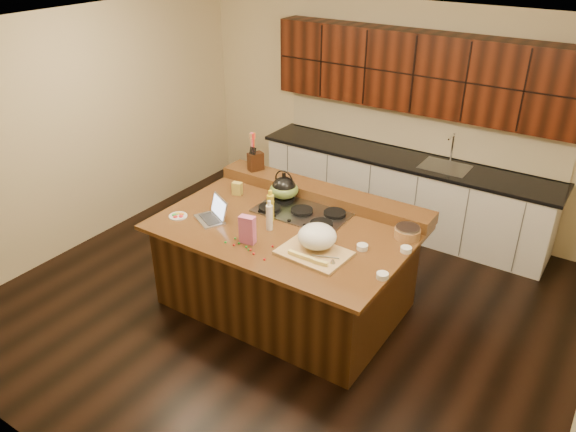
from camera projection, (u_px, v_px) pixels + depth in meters
The scene contains 31 objects.
room at pixel (285, 185), 5.15m from camera, with size 5.52×5.02×2.72m.
island at pixel (285, 266), 5.57m from camera, with size 2.40×1.60×0.92m.
back_ledge at pixel (322, 193), 5.84m from camera, with size 2.40×0.30×0.12m, color black.
cooktop at pixel (302, 212), 5.56m from camera, with size 0.92×0.52×0.05m.
back_counter at pixel (407, 153), 6.81m from camera, with size 3.70×0.66×2.40m.
kettle at pixel (284, 187), 5.74m from camera, with size 0.25×0.25×0.22m, color black.
green_bowl at pixel (284, 190), 5.75m from camera, with size 0.30×0.30×0.16m, color #546D2B.
laptop at pixel (214, 214), 5.44m from camera, with size 0.39×0.36×0.22m.
oil_bottle at pixel (270, 208), 5.38m from camera, with size 0.07×0.07×0.27m, color gold.
vinegar_bottle at pixel (269, 218), 5.23m from camera, with size 0.06×0.06×0.25m, color silver.
wooden_tray at pixel (316, 240), 4.90m from camera, with size 0.62×0.49×0.24m.
ramekin_a at pixel (382, 276), 4.56m from camera, with size 0.10×0.10×0.04m, color white.
ramekin_b at pixel (406, 249), 4.92m from camera, with size 0.10×0.10×0.04m, color white.
ramekin_c at pixel (362, 247), 4.96m from camera, with size 0.10×0.10×0.04m, color white.
strainer_bowl at pixel (407, 233), 5.13m from camera, with size 0.24×0.24×0.09m, color #996B3F.
kitchen_timer at pixel (333, 262), 4.72m from camera, with size 0.08×0.08×0.07m, color silver.
pink_bag at pixel (247, 230), 5.01m from camera, with size 0.14×0.08×0.26m, color #C25B8F.
candy_plate at pixel (178, 216), 5.51m from camera, with size 0.18×0.18×0.01m, color white.
package_box at pixel (237, 189), 5.92m from camera, with size 0.10×0.07×0.14m, color gold.
utensil_crock at pixel (254, 163), 6.21m from camera, with size 0.12×0.12×0.14m, color white.
knife_block at pixel (256, 161), 6.18m from camera, with size 0.10×0.16×0.20m, color black.
gumdrop_0 at pixel (254, 254), 4.89m from camera, with size 0.02×0.02×0.02m, color red.
gumdrop_1 at pixel (225, 242), 5.06m from camera, with size 0.02×0.02×0.02m, color #198C26.
gumdrop_2 at pixel (273, 246), 5.00m from camera, with size 0.02×0.02×0.02m, color red.
gumdrop_3 at pixel (235, 238), 5.12m from camera, with size 0.02×0.02×0.02m, color #198C26.
gumdrop_4 at pixel (250, 250), 4.94m from camera, with size 0.02×0.02×0.02m, color red.
gumdrop_5 at pixel (239, 243), 5.04m from camera, with size 0.02×0.02×0.02m, color #198C26.
gumdrop_6 at pixel (234, 245), 5.02m from camera, with size 0.02×0.02×0.02m, color red.
gumdrop_7 at pixel (249, 250), 4.94m from camera, with size 0.02×0.02×0.02m, color #198C26.
gumdrop_8 at pixel (264, 259), 4.80m from camera, with size 0.02×0.02×0.02m, color red.
gumdrop_9 at pixel (246, 247), 4.98m from camera, with size 0.02×0.02×0.02m, color #198C26.
Camera 1 is at (2.60, -3.89, 3.53)m, focal length 35.00 mm.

